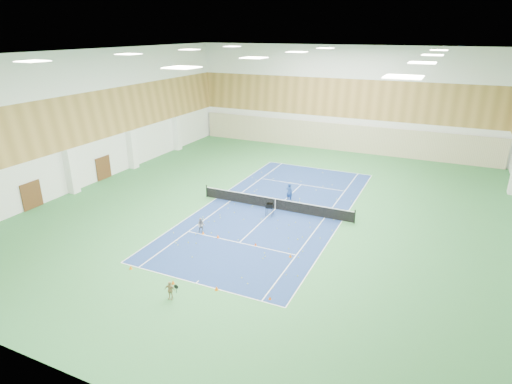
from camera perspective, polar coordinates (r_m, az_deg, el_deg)
ground at (r=34.58m, az=2.57°, el=-2.30°), size 40.00×40.00×0.00m
room_shell at (r=32.69m, az=2.74°, el=7.41°), size 36.00×40.00×12.00m
wood_cladding at (r=32.28m, az=2.80°, el=10.87°), size 36.00×40.00×8.00m
ceiling_light_grid at (r=31.83m, az=2.93°, el=17.83°), size 21.40×25.40×0.06m
court_surface at (r=34.58m, az=2.57°, el=-2.29°), size 10.97×23.77×0.01m
tennis_balls_scatter at (r=34.56m, az=2.57°, el=-2.23°), size 10.57×22.77×0.07m
tennis_net at (r=34.37m, az=2.59°, el=-1.46°), size 12.80×0.10×1.10m
back_curtain at (r=52.05m, az=10.99°, el=7.18°), size 35.40×0.16×3.20m
door_left_a at (r=38.83m, az=-27.74°, el=-0.39°), size 0.08×1.80×2.20m
door_left_b at (r=43.77m, az=-19.67°, el=3.04°), size 0.08×1.80×2.20m
coach at (r=36.02m, az=4.47°, el=0.00°), size 0.63×0.46×1.60m
child_court at (r=30.73m, az=-7.32°, el=-4.43°), size 0.63×0.54×1.11m
child_apron at (r=23.91m, az=-11.40°, el=-12.73°), size 0.67×0.37×1.07m
ball_cart at (r=33.22m, az=1.82°, el=-2.35°), size 0.68×0.68×1.01m
cone_svc_a at (r=30.64m, az=-7.07°, el=-5.40°), size 0.21×0.21×0.23m
cone_svc_b at (r=30.01m, az=-5.09°, el=-5.91°), size 0.22×0.22×0.24m
cone_svc_c at (r=28.89m, az=-0.06°, el=-6.97°), size 0.19×0.19×0.21m
cone_svc_d at (r=27.61m, az=4.60°, el=-8.44°), size 0.21×0.21×0.23m
cone_base_a at (r=27.35m, az=-16.37°, el=-9.60°), size 0.21×0.21×0.24m
cone_base_b at (r=25.35m, az=-11.01°, el=-11.70°), size 0.21×0.21×0.23m
cone_base_c at (r=24.48m, az=-5.28°, el=-12.65°), size 0.22×0.22×0.24m
cone_base_d at (r=23.67m, az=1.88°, el=-13.93°), size 0.18×0.18×0.20m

